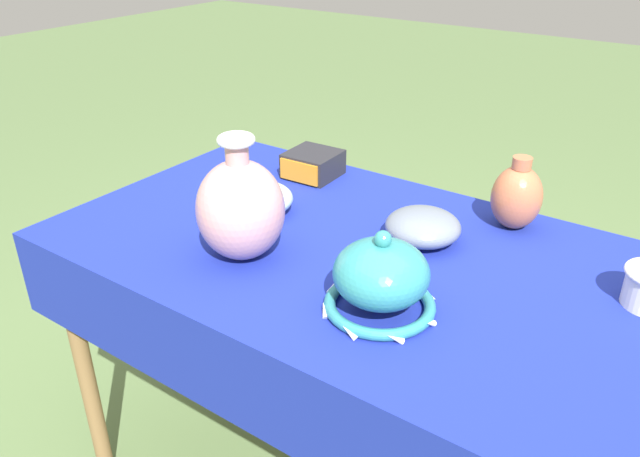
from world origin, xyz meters
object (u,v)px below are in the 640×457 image
Objects in this scene: vase_dome_bell at (381,280)px; bowl_shallow_celadon at (260,199)px; bowl_shallow_slate at (423,227)px; jar_round_terracotta at (517,197)px; mosaic_tile_box at (313,164)px; vase_tall_bulbous at (240,208)px.

vase_dome_bell is 0.49m from bowl_shallow_celadon.
bowl_shallow_slate is at bearing 101.08° from vase_dome_bell.
jar_round_terracotta is (0.53, 0.28, 0.04)m from bowl_shallow_celadon.
mosaic_tile_box is at bearing 96.00° from bowl_shallow_celadon.
vase_tall_bulbous is 1.61× the size of bowl_shallow_slate.
vase_dome_bell is 1.36× the size of bowl_shallow_celadon.
jar_round_terracotta reaches higher than vase_dome_bell.
vase_tall_bulbous is at bearing -75.44° from mosaic_tile_box.
vase_dome_bell is 0.29m from bowl_shallow_slate.
jar_round_terracotta is (0.09, 0.47, 0.01)m from vase_dome_bell.
mosaic_tile_box is 0.83× the size of jar_round_terracotta.
jar_round_terracotta is (0.43, 0.46, -0.03)m from vase_tall_bulbous.
vase_dome_bell reaches higher than mosaic_tile_box.
bowl_shallow_celadon is at bearing -86.23° from mosaic_tile_box.
vase_tall_bulbous is 0.63m from jar_round_terracotta.
vase_dome_bell is 1.31× the size of bowl_shallow_slate.
vase_tall_bulbous reaches higher than bowl_shallow_celadon.
mosaic_tile_box is at bearing 158.51° from bowl_shallow_slate.
jar_round_terracotta is at bearing 47.16° from vase_tall_bulbous.
mosaic_tile_box is (-0.47, 0.45, -0.03)m from vase_dome_bell.
bowl_shallow_celadon is 0.97× the size of bowl_shallow_slate.
bowl_shallow_celadon is at bearing 120.11° from vase_tall_bulbous.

